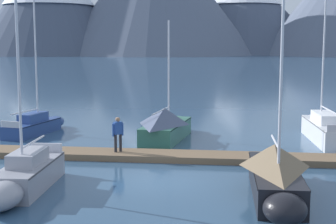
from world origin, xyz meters
name	(u,v)px	position (x,y,z in m)	size (l,w,h in m)	color
ground_plane	(157,182)	(0.00, 0.00, 0.00)	(700.00, 700.00, 0.00)	#2D4C6B
mountain_shoulder_ridge	(243,9)	(21.32, 244.00, 22.40)	(83.96, 83.96, 42.85)	#424C60
dock	(165,156)	(0.00, 4.00, 0.14)	(21.89, 2.97, 0.30)	brown
sailboat_nearest_berth	(37,125)	(-8.41, 10.36, 0.54)	(2.55, 5.76, 8.16)	navy
sailboat_second_berth	(24,177)	(-4.78, -1.79, 0.60)	(1.52, 5.76, 7.47)	#93939E
sailboat_mid_dock_port	(167,124)	(-0.28, 8.97, 0.89)	(2.87, 6.46, 6.79)	#336B56
sailboat_mid_dock_starboard	(276,174)	(4.43, -1.68, 0.87)	(1.99, 6.58, 7.40)	black
sailboat_far_berth	(322,128)	(8.57, 9.31, 0.69)	(1.43, 7.13, 9.10)	silver
person_on_dock	(118,132)	(-2.28, 4.09, 1.26)	(0.50, 0.40, 1.69)	#232328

